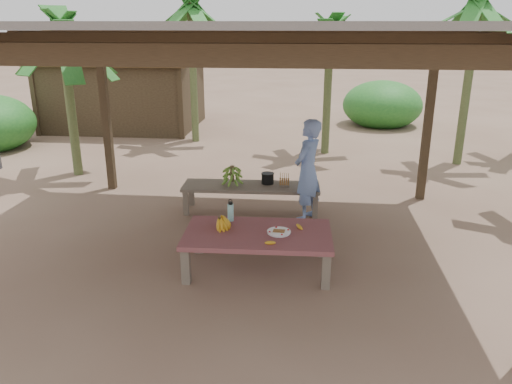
# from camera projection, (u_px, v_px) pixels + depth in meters

# --- Properties ---
(ground) EXTENTS (80.00, 80.00, 0.00)m
(ground) POSITION_uv_depth(u_px,v_px,m) (246.00, 247.00, 6.90)
(ground) COLOR brown
(ground) RESTS_ON ground
(pavilion) EXTENTS (6.60, 5.60, 2.95)m
(pavilion) POSITION_uv_depth(u_px,v_px,m) (244.00, 37.00, 5.99)
(pavilion) COLOR black
(pavilion) RESTS_ON ground
(work_table) EXTENTS (1.83, 1.05, 0.50)m
(work_table) POSITION_uv_depth(u_px,v_px,m) (258.00, 237.00, 6.14)
(work_table) COLOR brown
(work_table) RESTS_ON ground
(bench) EXTENTS (2.22, 0.67, 0.45)m
(bench) POSITION_uv_depth(u_px,v_px,m) (251.00, 188.00, 8.06)
(bench) COLOR brown
(bench) RESTS_ON ground
(ripe_banana_bunch) EXTENTS (0.30, 0.26, 0.17)m
(ripe_banana_bunch) POSITION_uv_depth(u_px,v_px,m) (219.00, 222.00, 6.21)
(ripe_banana_bunch) COLOR gold
(ripe_banana_bunch) RESTS_ON work_table
(plate) EXTENTS (0.29, 0.29, 0.04)m
(plate) POSITION_uv_depth(u_px,v_px,m) (279.00, 232.00, 6.08)
(plate) COLOR white
(plate) RESTS_ON work_table
(loose_banana_front) EXTENTS (0.15, 0.11, 0.04)m
(loose_banana_front) POSITION_uv_depth(u_px,v_px,m) (270.00, 243.00, 5.77)
(loose_banana_front) COLOR gold
(loose_banana_front) RESTS_ON work_table
(loose_banana_side) EXTENTS (0.12, 0.14, 0.04)m
(loose_banana_side) POSITION_uv_depth(u_px,v_px,m) (299.00, 227.00, 6.22)
(loose_banana_side) COLOR gold
(loose_banana_side) RESTS_ON work_table
(water_flask) EXTENTS (0.08, 0.08, 0.30)m
(water_flask) POSITION_uv_depth(u_px,v_px,m) (231.00, 212.00, 6.44)
(water_flask) COLOR #3AB4B6
(water_flask) RESTS_ON work_table
(green_banana_stalk) EXTENTS (0.30, 0.30, 0.33)m
(green_banana_stalk) POSITION_uv_depth(u_px,v_px,m) (232.00, 175.00, 8.01)
(green_banana_stalk) COLOR #598C2D
(green_banana_stalk) RESTS_ON bench
(cooking_pot) EXTENTS (0.20, 0.20, 0.17)m
(cooking_pot) POSITION_uv_depth(u_px,v_px,m) (268.00, 179.00, 8.10)
(cooking_pot) COLOR black
(cooking_pot) RESTS_ON bench
(skewer_rack) EXTENTS (0.18, 0.09, 0.24)m
(skewer_rack) POSITION_uv_depth(u_px,v_px,m) (284.00, 180.00, 7.92)
(skewer_rack) COLOR #A57F47
(skewer_rack) RESTS_ON bench
(woman) EXTENTS (0.60, 0.69, 1.59)m
(woman) POSITION_uv_depth(u_px,v_px,m) (308.00, 170.00, 7.62)
(woman) COLOR #6985C7
(woman) RESTS_ON ground
(hut) EXTENTS (4.40, 3.43, 2.85)m
(hut) POSITION_uv_depth(u_px,v_px,m) (126.00, 89.00, 14.51)
(hut) COLOR black
(hut) RESTS_ON ground
(banana_plant_ne) EXTENTS (1.80, 1.80, 3.56)m
(banana_plant_ne) POSITION_uv_depth(u_px,v_px,m) (477.00, 16.00, 9.96)
(banana_plant_ne) COLOR #596638
(banana_plant_ne) RESTS_ON ground
(banana_plant_n) EXTENTS (1.80, 1.80, 3.01)m
(banana_plant_n) POSITION_uv_depth(u_px,v_px,m) (330.00, 42.00, 11.04)
(banana_plant_n) COLOR #596638
(banana_plant_n) RESTS_ON ground
(banana_plant_nw) EXTENTS (1.80, 1.80, 3.60)m
(banana_plant_nw) POSITION_uv_depth(u_px,v_px,m) (191.00, 15.00, 12.03)
(banana_plant_nw) COLOR #596638
(banana_plant_nw) RESTS_ON ground
(banana_plant_w) EXTENTS (1.80, 1.80, 3.02)m
(banana_plant_w) POSITION_uv_depth(u_px,v_px,m) (63.00, 45.00, 9.37)
(banana_plant_w) COLOR #596638
(banana_plant_w) RESTS_ON ground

